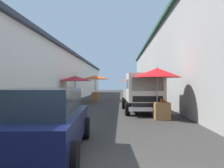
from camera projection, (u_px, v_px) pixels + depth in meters
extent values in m
plane|color=#33302D|center=(112.00, 105.00, 16.98)|extent=(90.00, 90.00, 0.00)
cube|color=silver|center=(29.00, 78.00, 19.53)|extent=(49.50, 7.00, 4.25)
cube|color=#383D4C|center=(29.00, 52.00, 19.53)|extent=(49.80, 7.50, 0.24)
cube|color=gray|center=(199.00, 66.00, 18.93)|extent=(49.50, 7.00, 6.07)
cube|color=#284C38|center=(199.00, 29.00, 18.93)|extent=(49.80, 7.50, 0.24)
cylinder|color=#9E9EA3|center=(75.00, 90.00, 17.22)|extent=(0.06, 0.06, 2.18)
cone|color=red|center=(75.00, 78.00, 17.22)|extent=(2.66, 2.66, 0.39)
sphere|color=#9E9EA3|center=(75.00, 75.00, 17.22)|extent=(0.07, 0.07, 0.07)
cube|color=#9E7547|center=(75.00, 100.00, 17.13)|extent=(0.78, 0.73, 0.74)
sphere|color=orange|center=(74.00, 94.00, 16.88)|extent=(0.09, 0.09, 0.09)
sphere|color=orange|center=(78.00, 94.00, 17.17)|extent=(0.09, 0.09, 0.09)
sphere|color=orange|center=(76.00, 94.00, 17.05)|extent=(0.09, 0.09, 0.09)
cylinder|color=#9E9EA3|center=(132.00, 89.00, 23.23)|extent=(0.06, 0.06, 2.20)
cone|color=#D84C14|center=(132.00, 79.00, 23.23)|extent=(2.46, 2.46, 0.31)
sphere|color=#9E9EA3|center=(132.00, 77.00, 23.23)|extent=(0.07, 0.07, 0.07)
cube|color=olive|center=(130.00, 95.00, 23.08)|extent=(0.88, 0.66, 0.82)
sphere|color=orange|center=(129.00, 90.00, 23.04)|extent=(0.09, 0.09, 0.09)
sphere|color=orange|center=(132.00, 91.00, 22.81)|extent=(0.09, 0.09, 0.09)
sphere|color=orange|center=(132.00, 91.00, 22.92)|extent=(0.09, 0.09, 0.09)
sphere|color=orange|center=(132.00, 91.00, 23.22)|extent=(0.09, 0.09, 0.09)
cylinder|color=#9E9EA3|center=(95.00, 88.00, 20.88)|extent=(0.06, 0.06, 2.35)
cone|color=#D84C14|center=(95.00, 77.00, 20.88)|extent=(2.83, 2.83, 0.33)
sphere|color=#9E9EA3|center=(95.00, 75.00, 20.88)|extent=(0.07, 0.07, 0.07)
cube|color=olive|center=(95.00, 97.00, 20.67)|extent=(0.84, 0.62, 0.79)
sphere|color=orange|center=(96.00, 92.00, 20.60)|extent=(0.09, 0.09, 0.09)
sphere|color=orange|center=(98.00, 92.00, 20.86)|extent=(0.09, 0.09, 0.09)
sphere|color=orange|center=(98.00, 92.00, 20.82)|extent=(0.09, 0.09, 0.09)
cylinder|color=#9E9EA3|center=(157.00, 93.00, 10.21)|extent=(0.06, 0.06, 2.28)
cone|color=red|center=(157.00, 73.00, 10.21)|extent=(2.21, 2.21, 0.43)
sphere|color=#9E9EA3|center=(157.00, 67.00, 10.21)|extent=(0.07, 0.07, 0.07)
cube|color=olive|center=(161.00, 111.00, 10.00)|extent=(0.93, 0.65, 0.75)
sphere|color=orange|center=(166.00, 101.00, 10.04)|extent=(0.09, 0.09, 0.09)
sphere|color=orange|center=(166.00, 101.00, 9.87)|extent=(0.09, 0.09, 0.09)
sphere|color=orange|center=(161.00, 100.00, 10.25)|extent=(0.09, 0.09, 0.09)
sphere|color=orange|center=(165.00, 101.00, 9.89)|extent=(0.09, 0.09, 0.09)
sphere|color=orange|center=(164.00, 101.00, 10.26)|extent=(0.09, 0.09, 0.09)
sphere|color=orange|center=(161.00, 101.00, 10.14)|extent=(0.09, 0.09, 0.09)
cube|color=#0F1438|center=(42.00, 128.00, 5.06)|extent=(4.01, 2.00, 0.64)
cube|color=#19232D|center=(40.00, 101.00, 4.91)|extent=(2.44, 1.68, 0.56)
cube|color=black|center=(60.00, 123.00, 6.97)|extent=(0.22, 1.65, 0.20)
cube|color=silver|center=(41.00, 114.00, 6.97)|extent=(0.08, 0.24, 0.14)
cube|color=silver|center=(79.00, 114.00, 7.00)|extent=(0.08, 0.24, 0.14)
cylinder|color=black|center=(25.00, 128.00, 6.36)|extent=(0.61, 0.24, 0.60)
cylinder|color=black|center=(86.00, 128.00, 6.41)|extent=(0.61, 0.24, 0.60)
cylinder|color=black|center=(72.00, 159.00, 3.76)|extent=(0.61, 0.24, 0.60)
cube|color=black|center=(141.00, 103.00, 12.75)|extent=(4.87, 1.70, 0.36)
cube|color=beige|center=(145.00, 88.00, 11.11)|extent=(1.62, 1.82, 1.40)
cube|color=#19232D|center=(148.00, 84.00, 10.38)|extent=(0.13, 1.47, 0.63)
cube|color=#19232D|center=(145.00, 84.00, 11.11)|extent=(1.13, 1.82, 0.45)
cube|color=black|center=(148.00, 99.00, 10.37)|extent=(0.13, 1.40, 0.28)
cube|color=silver|center=(148.00, 109.00, 10.29)|extent=(0.21, 1.75, 0.18)
cube|color=gray|center=(153.00, 94.00, 13.57)|extent=(3.16, 0.21, 0.50)
cube|color=gray|center=(125.00, 94.00, 13.56)|extent=(3.16, 0.21, 0.50)
cube|color=gray|center=(136.00, 93.00, 15.12)|extent=(0.14, 1.65, 0.50)
cylinder|color=black|center=(163.00, 108.00, 11.12)|extent=(0.73, 0.25, 0.72)
cylinder|color=black|center=(127.00, 108.00, 11.11)|extent=(0.73, 0.25, 0.72)
cylinder|color=black|center=(151.00, 103.00, 14.19)|extent=(0.73, 0.25, 0.72)
cylinder|color=black|center=(124.00, 103.00, 14.18)|extent=(0.73, 0.25, 0.72)
cylinder|color=#232328|center=(133.00, 98.00, 19.19)|extent=(0.14, 0.14, 0.75)
cylinder|color=#232328|center=(132.00, 98.00, 19.33)|extent=(0.14, 0.14, 0.75)
cube|color=#4C8C59|center=(132.00, 90.00, 19.26)|extent=(0.48, 0.36, 0.56)
sphere|color=tan|center=(132.00, 86.00, 19.26)|extent=(0.21, 0.21, 0.21)
cylinder|color=#4C8C59|center=(134.00, 90.00, 19.01)|extent=(0.08, 0.08, 0.51)
cylinder|color=#4C8C59|center=(131.00, 90.00, 19.50)|extent=(0.08, 0.08, 0.51)
cylinder|color=black|center=(149.00, 102.00, 16.43)|extent=(0.45, 0.16, 0.44)
cylinder|color=black|center=(154.00, 104.00, 15.19)|extent=(0.45, 0.18, 0.44)
cube|color=#3359A5|center=(151.00, 102.00, 15.76)|extent=(0.93, 0.42, 0.08)
ellipsoid|color=black|center=(152.00, 97.00, 15.46)|extent=(0.59, 0.34, 0.20)
cube|color=#3359A5|center=(149.00, 96.00, 16.38)|extent=(0.19, 0.34, 0.56)
cylinder|color=silver|center=(149.00, 95.00, 16.31)|extent=(0.28, 0.10, 0.68)
cylinder|color=black|center=(149.00, 90.00, 16.23)|extent=(0.55, 0.12, 0.04)
cylinder|color=red|center=(54.00, 113.00, 8.80)|extent=(0.30, 0.30, 0.03)
cylinder|color=red|center=(55.00, 118.00, 8.91)|extent=(0.04, 0.04, 0.42)
cylinder|color=red|center=(51.00, 118.00, 8.80)|extent=(0.04, 0.04, 0.42)
cylinder|color=red|center=(53.00, 119.00, 8.69)|extent=(0.04, 0.04, 0.42)
cylinder|color=red|center=(57.00, 118.00, 8.79)|extent=(0.04, 0.04, 0.42)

